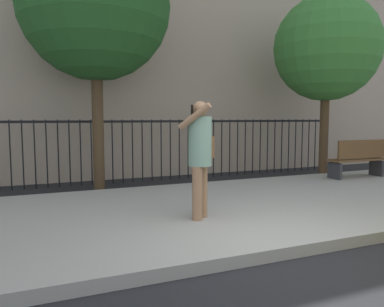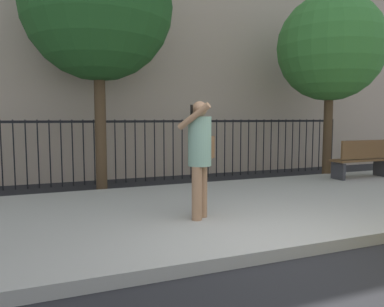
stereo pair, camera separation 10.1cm
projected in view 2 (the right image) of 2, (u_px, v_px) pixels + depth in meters
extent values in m
plane|color=black|center=(288.00, 260.00, 4.30)|extent=(60.00, 60.00, 0.00)
cube|color=#9E9B93|center=(209.00, 210.00, 6.33)|extent=(28.00, 4.40, 0.15)
cube|color=black|center=(150.00, 121.00, 9.60)|extent=(12.00, 0.04, 0.06)
cylinder|color=black|center=(1.00, 155.00, 8.39)|extent=(0.03, 0.03, 1.60)
cylinder|color=black|center=(14.00, 155.00, 8.49)|extent=(0.03, 0.03, 1.60)
cylinder|color=black|center=(26.00, 154.00, 8.58)|extent=(0.03, 0.03, 1.60)
cylinder|color=black|center=(38.00, 154.00, 8.68)|extent=(0.03, 0.03, 1.60)
cylinder|color=black|center=(50.00, 154.00, 8.77)|extent=(0.03, 0.03, 1.60)
cylinder|color=black|center=(61.00, 153.00, 8.87)|extent=(0.03, 0.03, 1.60)
cylinder|color=black|center=(73.00, 153.00, 8.96)|extent=(0.03, 0.03, 1.60)
cylinder|color=black|center=(84.00, 153.00, 9.06)|extent=(0.03, 0.03, 1.60)
cylinder|color=black|center=(94.00, 152.00, 9.15)|extent=(0.03, 0.03, 1.60)
cylinder|color=black|center=(105.00, 152.00, 9.25)|extent=(0.03, 0.03, 1.60)
cylinder|color=black|center=(115.00, 152.00, 9.34)|extent=(0.03, 0.03, 1.60)
cylinder|color=black|center=(125.00, 151.00, 9.44)|extent=(0.03, 0.03, 1.60)
cylinder|color=black|center=(135.00, 151.00, 9.53)|extent=(0.03, 0.03, 1.60)
cylinder|color=black|center=(145.00, 151.00, 9.63)|extent=(0.03, 0.03, 1.60)
cylinder|color=black|center=(155.00, 150.00, 9.72)|extent=(0.03, 0.03, 1.60)
cylinder|color=black|center=(164.00, 150.00, 9.82)|extent=(0.03, 0.03, 1.60)
cylinder|color=black|center=(173.00, 150.00, 9.91)|extent=(0.03, 0.03, 1.60)
cylinder|color=black|center=(182.00, 149.00, 10.01)|extent=(0.03, 0.03, 1.60)
cylinder|color=black|center=(191.00, 149.00, 10.10)|extent=(0.03, 0.03, 1.60)
cylinder|color=black|center=(200.00, 149.00, 10.20)|extent=(0.03, 0.03, 1.60)
cylinder|color=black|center=(208.00, 148.00, 10.29)|extent=(0.03, 0.03, 1.60)
cylinder|color=black|center=(217.00, 148.00, 10.39)|extent=(0.03, 0.03, 1.60)
cylinder|color=black|center=(225.00, 148.00, 10.48)|extent=(0.03, 0.03, 1.60)
cylinder|color=black|center=(233.00, 148.00, 10.58)|extent=(0.03, 0.03, 1.60)
cylinder|color=black|center=(241.00, 147.00, 10.67)|extent=(0.03, 0.03, 1.60)
cylinder|color=black|center=(248.00, 147.00, 10.77)|extent=(0.03, 0.03, 1.60)
cylinder|color=black|center=(256.00, 147.00, 10.86)|extent=(0.03, 0.03, 1.60)
cylinder|color=black|center=(264.00, 147.00, 10.96)|extent=(0.03, 0.03, 1.60)
cylinder|color=black|center=(271.00, 146.00, 11.05)|extent=(0.03, 0.03, 1.60)
cylinder|color=black|center=(278.00, 146.00, 11.15)|extent=(0.03, 0.03, 1.60)
cylinder|color=black|center=(285.00, 146.00, 11.24)|extent=(0.03, 0.03, 1.60)
cylinder|color=black|center=(292.00, 146.00, 11.34)|extent=(0.03, 0.03, 1.60)
cylinder|color=black|center=(299.00, 145.00, 11.43)|extent=(0.03, 0.03, 1.60)
cylinder|color=black|center=(306.00, 145.00, 11.53)|extent=(0.03, 0.03, 1.60)
cylinder|color=black|center=(313.00, 145.00, 11.62)|extent=(0.03, 0.03, 1.60)
cylinder|color=black|center=(319.00, 145.00, 11.72)|extent=(0.03, 0.03, 1.60)
cylinder|color=black|center=(326.00, 145.00, 11.81)|extent=(0.03, 0.03, 1.60)
cylinder|color=black|center=(332.00, 144.00, 11.91)|extent=(0.03, 0.03, 1.60)
cylinder|color=#936B4C|center=(197.00, 193.00, 5.42)|extent=(0.15, 0.15, 0.79)
cylinder|color=#936B4C|center=(202.00, 191.00, 5.60)|extent=(0.15, 0.15, 0.79)
cylinder|color=gray|center=(200.00, 141.00, 5.44)|extent=(0.48, 0.48, 0.72)
sphere|color=#936B4C|center=(200.00, 109.00, 5.39)|extent=(0.22, 0.22, 0.22)
cylinder|color=#936B4C|center=(194.00, 116.00, 5.22)|extent=(0.41, 0.43, 0.39)
cylinder|color=#936B4C|center=(205.00, 142.00, 5.62)|extent=(0.09, 0.09, 0.55)
cube|color=black|center=(192.00, 110.00, 5.28)|extent=(0.06, 0.06, 0.15)
cube|color=brown|center=(206.00, 147.00, 5.68)|extent=(0.31, 0.31, 0.34)
cube|color=brown|center=(360.00, 160.00, 9.28)|extent=(1.60, 0.45, 0.05)
cube|color=brown|center=(367.00, 149.00, 9.07)|extent=(1.60, 0.06, 0.44)
cube|color=#333338|center=(338.00, 171.00, 9.04)|extent=(0.08, 0.41, 0.40)
cube|color=#333338|center=(381.00, 168.00, 9.56)|extent=(0.08, 0.41, 0.40)
cylinder|color=#4C3823|center=(100.00, 120.00, 8.36)|extent=(0.25, 0.25, 3.19)
sphere|color=#235623|center=(98.00, 5.00, 8.13)|extent=(3.28, 3.28, 3.28)
cylinder|color=#4C3823|center=(328.00, 128.00, 9.98)|extent=(0.23, 0.23, 2.71)
sphere|color=#387A33|center=(331.00, 48.00, 9.78)|extent=(2.77, 2.77, 2.77)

